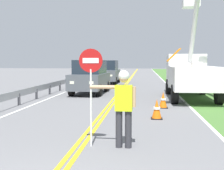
# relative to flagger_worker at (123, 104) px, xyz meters

# --- Properties ---
(centerline_yellow_left) EXTENTS (0.11, 110.00, 0.01)m
(centerline_yellow_left) POSITION_rel_flagger_worker_xyz_m (-1.14, 16.30, -1.04)
(centerline_yellow_left) COLOR yellow
(centerline_yellow_left) RESTS_ON ground
(centerline_yellow_right) EXTENTS (0.11, 110.00, 0.01)m
(centerline_yellow_right) POSITION_rel_flagger_worker_xyz_m (-0.96, 16.30, -1.04)
(centerline_yellow_right) COLOR yellow
(centerline_yellow_right) RESTS_ON ground
(edge_line_right) EXTENTS (0.12, 110.00, 0.01)m
(edge_line_right) POSITION_rel_flagger_worker_xyz_m (2.55, 16.30, -1.04)
(edge_line_right) COLOR silver
(edge_line_right) RESTS_ON ground
(edge_line_left) EXTENTS (0.12, 110.00, 0.01)m
(edge_line_left) POSITION_rel_flagger_worker_xyz_m (-4.65, 16.30, -1.04)
(edge_line_left) COLOR silver
(edge_line_left) RESTS_ON ground
(flagger_worker) EXTENTS (1.09, 0.25, 1.83)m
(flagger_worker) POSITION_rel_flagger_worker_xyz_m (0.00, 0.00, 0.00)
(flagger_worker) COLOR #2D2D33
(flagger_worker) RESTS_ON ground
(stop_sign_paddle) EXTENTS (0.56, 0.04, 2.33)m
(stop_sign_paddle) POSITION_rel_flagger_worker_xyz_m (-0.77, 0.02, 0.66)
(stop_sign_paddle) COLOR silver
(stop_sign_paddle) RESTS_ON ground
(utility_bucket_truck) EXTENTS (2.75, 6.84, 5.78)m
(utility_bucket_truck) POSITION_rel_flagger_worker_xyz_m (3.03, 10.10, 0.38)
(utility_bucket_truck) COLOR white
(utility_bucket_truck) RESTS_ON ground
(oncoming_suv_nearest) EXTENTS (2.04, 4.66, 2.10)m
(oncoming_suv_nearest) POSITION_rel_flagger_worker_xyz_m (-2.85, 11.60, 0.01)
(oncoming_suv_nearest) COLOR #4C5156
(oncoming_suv_nearest) RESTS_ON ground
(oncoming_suv_second) EXTENTS (1.94, 4.62, 2.10)m
(oncoming_suv_second) POSITION_rel_flagger_worker_xyz_m (-2.74, 19.94, 0.01)
(oncoming_suv_second) COLOR #4C5156
(oncoming_suv_second) RESTS_ON ground
(traffic_cone_lead) EXTENTS (0.40, 0.40, 0.70)m
(traffic_cone_lead) POSITION_rel_flagger_worker_xyz_m (0.94, 3.64, -0.71)
(traffic_cone_lead) COLOR orange
(traffic_cone_lead) RESTS_ON ground
(traffic_cone_mid) EXTENTS (0.40, 0.40, 0.70)m
(traffic_cone_mid) POSITION_rel_flagger_worker_xyz_m (1.33, 6.16, -0.71)
(traffic_cone_mid) COLOR orange
(traffic_cone_mid) RESTS_ON ground
(guardrail_left_shoulder) EXTENTS (0.10, 32.00, 0.71)m
(guardrail_left_shoulder) POSITION_rel_flagger_worker_xyz_m (-5.25, 12.00, -0.53)
(guardrail_left_shoulder) COLOR #9EA0A3
(guardrail_left_shoulder) RESTS_ON ground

